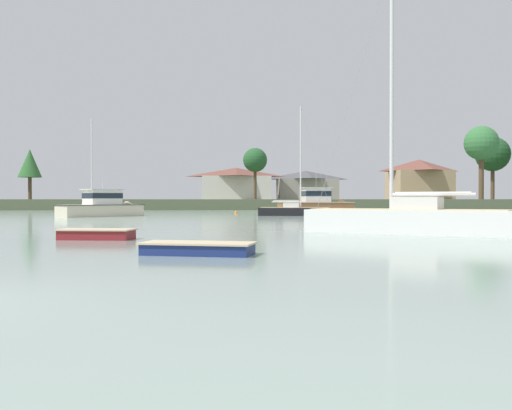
{
  "coord_description": "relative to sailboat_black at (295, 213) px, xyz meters",
  "views": [
    {
      "loc": [
        4.02,
        -8.6,
        1.51
      ],
      "look_at": [
        6.96,
        37.3,
        1.01
      ],
      "focal_mm": 40.56,
      "sensor_mm": 36.0,
      "label": 1
    }
  ],
  "objects": [
    {
      "name": "shore_tree_inland_c",
      "position": [
        31.57,
        31.28,
        9.29
      ],
      "size": [
        4.97,
        4.97,
        10.71
      ],
      "color": "brown",
      "rests_on": "far_shore_bank"
    },
    {
      "name": "shore_tree_center_left",
      "position": [
        40.01,
        45.1,
        8.86
      ],
      "size": [
        5.84,
        5.84,
        10.63
      ],
      "color": "brown",
      "rests_on": "far_shore_bank"
    },
    {
      "name": "cottage_hillside",
      "position": [
        -3.74,
        49.84,
        4.03
      ],
      "size": [
        12.51,
        9.92,
        5.47
      ],
      "color": "silver",
      "rests_on": "far_shore_bank"
    },
    {
      "name": "dinghy_navy",
      "position": [
        -7.27,
        -35.24,
        -0.1
      ],
      "size": [
        3.26,
        2.01,
        0.46
      ],
      "color": "navy",
      "rests_on": "ground"
    },
    {
      "name": "far_shore_bank",
      "position": [
        -10.72,
        46.05,
        0.49
      ],
      "size": [
        178.5,
        41.02,
        1.43
      ],
      "primitive_type": "cube",
      "color": "#4C563D",
      "rests_on": "ground"
    },
    {
      "name": "cruiser_cream",
      "position": [
        -16.19,
        -0.6,
        0.33
      ],
      "size": [
        7.73,
        6.88,
        4.07
      ],
      "color": "beige",
      "rests_on": "ground"
    },
    {
      "name": "cottage_eastern",
      "position": [
        9.38,
        55.55,
        3.93
      ],
      "size": [
        11.48,
        10.35,
        5.27
      ],
      "color": "#9E998E",
      "rests_on": "far_shore_bank"
    },
    {
      "name": "shore_tree_far_left",
      "position": [
        -33.86,
        34.09,
        6.34
      ],
      "size": [
        3.33,
        3.33,
        7.24
      ],
      "color": "brown",
      "rests_on": "far_shore_bank"
    },
    {
      "name": "sailboat_black",
      "position": [
        0.0,
        0.0,
        0.0
      ],
      "size": [
        6.58,
        2.71,
        10.19
      ],
      "color": "black",
      "rests_on": "ground"
    },
    {
      "name": "dinghy_maroon",
      "position": [
        -11.23,
        -29.12,
        -0.09
      ],
      "size": [
        2.9,
        1.72,
        0.53
      ],
      "color": "maroon",
      "rests_on": "ground"
    },
    {
      "name": "mooring_buoy_orange",
      "position": [
        -4.96,
        8.26,
        -0.16
      ],
      "size": [
        0.33,
        0.33,
        0.38
      ],
      "color": "orange",
      "rests_on": "ground"
    },
    {
      "name": "cruiser_wood",
      "position": [
        4.83,
        13.08,
        0.41
      ],
      "size": [
        9.55,
        3.63,
        5.28
      ],
      "color": "brown",
      "rests_on": "ground"
    },
    {
      "name": "shore_tree_right_mid",
      "position": [
        -1.13,
        38.22,
        7.21
      ],
      "size": [
        3.73,
        3.73,
        7.94
      ],
      "color": "brown",
      "rests_on": "far_shore_bank"
    },
    {
      "name": "sailboat_white",
      "position": [
        1.52,
        -26.15,
        0.06
      ],
      "size": [
        8.71,
        6.64,
        12.75
      ],
      "color": "white",
      "rests_on": "ground"
    },
    {
      "name": "sailboat_teal",
      "position": [
        -21.0,
        15.26,
        0.02
      ],
      "size": [
        4.11,
        8.07,
        11.25
      ],
      "color": "#196B70",
      "rests_on": "ground"
    },
    {
      "name": "cottage_near_water",
      "position": [
        31.03,
        56.14,
        5.07
      ],
      "size": [
        11.03,
        10.7,
        7.48
      ],
      "color": "tan",
      "rests_on": "far_shore_bank"
    }
  ]
}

